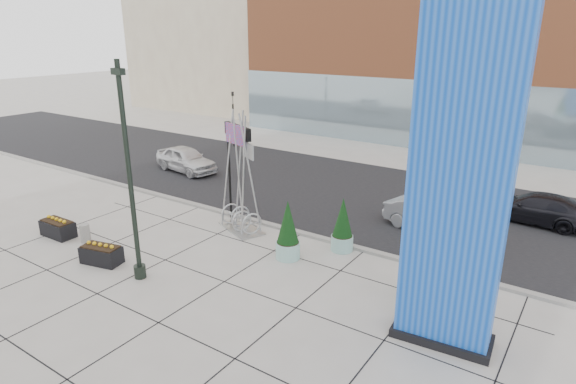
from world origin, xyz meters
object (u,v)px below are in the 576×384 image
Objects in this scene: lamp_post at (132,196)px; car_white_west at (186,159)px; overhead_street_sign at (242,138)px; public_art_sculpture at (241,200)px; blue_pylon at (458,195)px; concrete_bollard at (85,233)px; car_silver_mid at (432,217)px.

lamp_post reaches higher than car_white_west.
car_white_west is at bearing 175.31° from overhead_street_sign.
lamp_post is 5.69m from public_art_sculpture.
lamp_post reaches higher than overhead_street_sign.
blue_pylon reaches higher than lamp_post.
concrete_bollard is at bearing -111.21° from public_art_sculpture.
concrete_bollard is at bearing 170.10° from lamp_post.
blue_pylon is at bearing 6.48° from concrete_bollard.
overhead_street_sign is 1.01× the size of car_white_west.
car_white_west is at bearing 151.05° from blue_pylon.
lamp_post is (-10.03, -2.38, -1.28)m from blue_pylon.
blue_pylon reaches higher than public_art_sculpture.
overhead_street_sign is 9.78m from car_white_west.
lamp_post reaches higher than public_art_sculpture.
public_art_sculpture is (-9.81, 3.05, -2.98)m from blue_pylon.
lamp_post reaches higher than car_silver_mid.
concrete_bollard is at bearing -148.50° from car_white_west.
overhead_street_sign is at bearing 145.19° from public_art_sculpture.
overhead_street_sign is (-0.51, 0.80, 2.53)m from public_art_sculpture.
public_art_sculpture is 10.12m from car_white_west.
public_art_sculpture reaches higher than car_silver_mid.
concrete_bollard is (-4.31, 0.75, -2.70)m from lamp_post.
lamp_post is at bearing 157.71° from car_silver_mid.
car_white_west is (-18.47, 8.25, -3.60)m from blue_pylon.
overhead_street_sign is (4.01, 5.48, 3.52)m from concrete_bollard.
public_art_sculpture is 1.16× the size of overhead_street_sign.
public_art_sculpture is at bearing 135.92° from car_silver_mid.
lamp_post is at bearing -69.41° from public_art_sculpture.
blue_pylon is at bearing 13.35° from lamp_post.
public_art_sculpture reaches higher than car_white_west.
concrete_bollard is (-4.52, -4.67, -0.99)m from public_art_sculpture.
concrete_bollard is 0.17× the size of overhead_street_sign.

